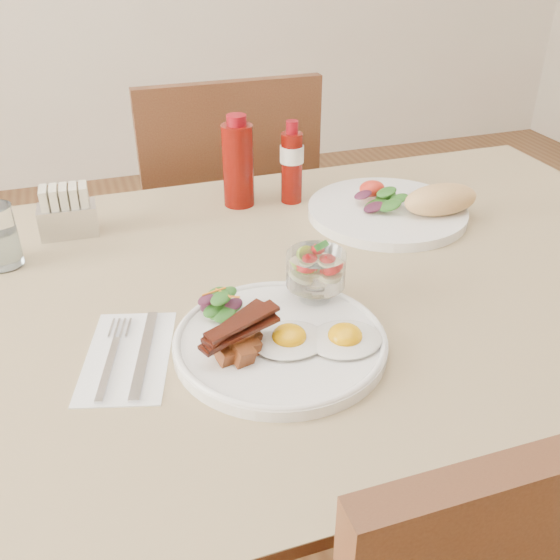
{
  "coord_description": "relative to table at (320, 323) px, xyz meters",
  "views": [
    {
      "loc": [
        -0.33,
        -0.78,
        1.25
      ],
      "look_at": [
        -0.1,
        -0.09,
        0.82
      ],
      "focal_mm": 40.0,
      "sensor_mm": 36.0,
      "label": 1
    }
  ],
  "objects": [
    {
      "name": "napkin_cutlery",
      "position": [
        -0.31,
        -0.11,
        0.09
      ],
      "size": [
        0.15,
        0.21,
        0.01
      ],
      "rotation": [
        0.0,
        0.0,
        -0.27
      ],
      "color": "white",
      "rests_on": "table"
    },
    {
      "name": "second_plate",
      "position": [
        0.22,
        0.16,
        0.11
      ],
      "size": [
        0.3,
        0.3,
        0.07
      ],
      "rotation": [
        0.0,
        0.0,
        -0.13
      ],
      "color": "white",
      "rests_on": "table"
    },
    {
      "name": "sugar_caddy",
      "position": [
        -0.37,
        0.28,
        0.13
      ],
      "size": [
        0.1,
        0.06,
        0.09
      ],
      "rotation": [
        0.0,
        0.0,
        -0.05
      ],
      "color": "silver",
      "rests_on": "table"
    },
    {
      "name": "table",
      "position": [
        0.0,
        0.0,
        0.0
      ],
      "size": [
        1.33,
        0.88,
        0.75
      ],
      "color": "brown",
      "rests_on": "ground"
    },
    {
      "name": "ketchup_bottle",
      "position": [
        -0.05,
        0.31,
        0.17
      ],
      "size": [
        0.07,
        0.07,
        0.17
      ],
      "rotation": [
        0.0,
        0.0,
        0.32
      ],
      "color": "#5E0A05",
      "rests_on": "table"
    },
    {
      "name": "hot_sauce_bottle",
      "position": [
        0.05,
        0.29,
        0.17
      ],
      "size": [
        0.05,
        0.05,
        0.16
      ],
      "rotation": [
        0.0,
        0.0,
        0.22
      ],
      "color": "#5E0A05",
      "rests_on": "table"
    },
    {
      "name": "bacon_potato_pile",
      "position": [
        -0.18,
        -0.17,
        0.13
      ],
      "size": [
        0.11,
        0.08,
        0.05
      ],
      "rotation": [
        0.0,
        0.0,
        -0.04
      ],
      "color": "brown",
      "rests_on": "main_plate"
    },
    {
      "name": "fruit_cup",
      "position": [
        -0.04,
        -0.08,
        0.15
      ],
      "size": [
        0.08,
        0.08,
        0.08
      ],
      "rotation": [
        0.0,
        0.0,
        -0.03
      ],
      "color": "white",
      "rests_on": "main_plate"
    },
    {
      "name": "side_salad",
      "position": [
        -0.18,
        -0.08,
        0.12
      ],
      "size": [
        0.07,
        0.07,
        0.04
      ],
      "rotation": [
        0.0,
        0.0,
        -0.21
      ],
      "color": "#1F4A13",
      "rests_on": "main_plate"
    },
    {
      "name": "fried_eggs",
      "position": [
        -0.08,
        -0.18,
        0.11
      ],
      "size": [
        0.19,
        0.13,
        0.03
      ],
      "rotation": [
        0.0,
        0.0,
        0.33
      ],
      "color": "silver",
      "rests_on": "main_plate"
    },
    {
      "name": "main_plate",
      "position": [
        -0.12,
        -0.15,
        0.1
      ],
      "size": [
        0.28,
        0.28,
        0.02
      ],
      "primitive_type": "cylinder",
      "color": "white",
      "rests_on": "table"
    },
    {
      "name": "chair_far",
      "position": [
        0.0,
        0.66,
        -0.14
      ],
      "size": [
        0.42,
        0.42,
        0.93
      ],
      "color": "brown",
      "rests_on": "ground"
    }
  ]
}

